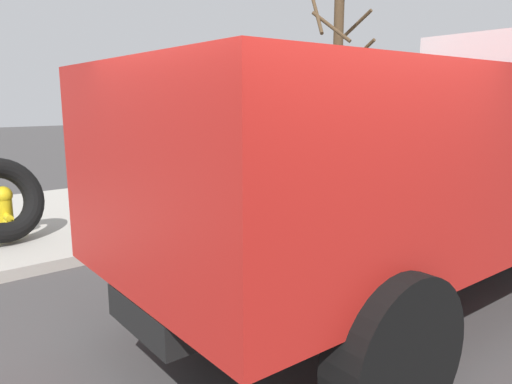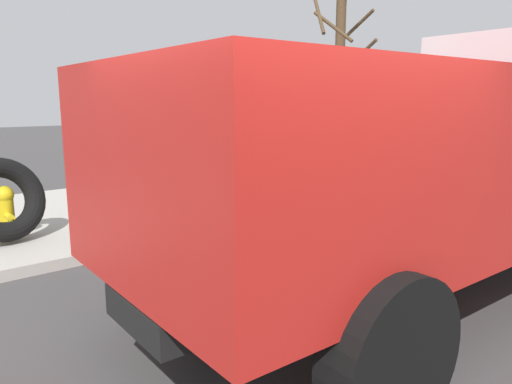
{
  "view_description": "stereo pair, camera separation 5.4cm",
  "coord_description": "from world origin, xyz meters",
  "px_view_note": "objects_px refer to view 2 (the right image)",
  "views": [
    {
      "loc": [
        -2.3,
        -2.08,
        2.14
      ],
      "look_at": [
        1.74,
        2.69,
        0.95
      ],
      "focal_mm": 33.97,
      "sensor_mm": 36.0,
      "label": 1
    },
    {
      "loc": [
        -2.25,
        -2.12,
        2.14
      ],
      "look_at": [
        1.74,
        2.69,
        0.95
      ],
      "focal_mm": 33.97,
      "sensor_mm": 36.0,
      "label": 2
    }
  ],
  "objects_px": {
    "fire_hydrant": "(6,211)",
    "loose_tire": "(2,200)",
    "dump_truck_red": "(444,148)",
    "stop_sign": "(190,127)",
    "bare_tree": "(339,79)"
  },
  "relations": [
    {
      "from": "fire_hydrant",
      "to": "loose_tire",
      "type": "distance_m",
      "value": 0.26
    },
    {
      "from": "fire_hydrant",
      "to": "dump_truck_red",
      "type": "relative_size",
      "value": 0.11
    },
    {
      "from": "stop_sign",
      "to": "dump_truck_red",
      "type": "height_order",
      "value": "dump_truck_red"
    },
    {
      "from": "loose_tire",
      "to": "dump_truck_red",
      "type": "height_order",
      "value": "dump_truck_red"
    },
    {
      "from": "stop_sign",
      "to": "dump_truck_red",
      "type": "relative_size",
      "value": 0.32
    },
    {
      "from": "fire_hydrant",
      "to": "stop_sign",
      "type": "height_order",
      "value": "stop_sign"
    },
    {
      "from": "loose_tire",
      "to": "fire_hydrant",
      "type": "bearing_deg",
      "value": 65.18
    },
    {
      "from": "loose_tire",
      "to": "dump_truck_red",
      "type": "bearing_deg",
      "value": -52.57
    },
    {
      "from": "dump_truck_red",
      "to": "bare_tree",
      "type": "distance_m",
      "value": 5.89
    },
    {
      "from": "fire_hydrant",
      "to": "dump_truck_red",
      "type": "distance_m",
      "value": 5.93
    },
    {
      "from": "dump_truck_red",
      "to": "fire_hydrant",
      "type": "bearing_deg",
      "value": 126.06
    },
    {
      "from": "fire_hydrant",
      "to": "dump_truck_red",
      "type": "height_order",
      "value": "dump_truck_red"
    },
    {
      "from": "loose_tire",
      "to": "stop_sign",
      "type": "height_order",
      "value": "stop_sign"
    },
    {
      "from": "dump_truck_red",
      "to": "stop_sign",
      "type": "bearing_deg",
      "value": 101.28
    },
    {
      "from": "bare_tree",
      "to": "dump_truck_red",
      "type": "bearing_deg",
      "value": -127.67
    }
  ]
}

